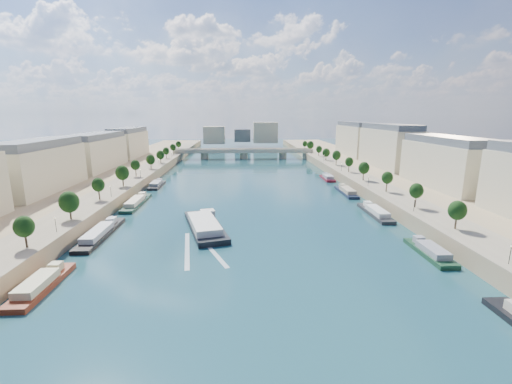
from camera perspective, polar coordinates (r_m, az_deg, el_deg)
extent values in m
plane|color=#0B2D33|center=(162.83, -1.44, 0.17)|extent=(700.00, 700.00, 0.00)
cube|color=#9E8460|center=(176.06, -25.58, 0.69)|extent=(44.00, 520.00, 5.00)
cube|color=#9E8460|center=(179.03, 22.27, 1.18)|extent=(44.00, 520.00, 5.00)
cube|color=gray|center=(170.32, -21.00, 1.61)|extent=(14.00, 520.00, 0.10)
cube|color=gray|center=(172.75, 17.82, 1.99)|extent=(14.00, 520.00, 0.10)
cylinder|color=#382B1E|center=(96.80, -34.93, -6.91)|extent=(0.50, 0.50, 3.82)
ellipsoid|color=black|center=(95.79, -35.21, -4.88)|extent=(4.80, 4.80, 5.52)
cylinder|color=#382B1E|center=(116.76, -28.82, -3.09)|extent=(0.50, 0.50, 3.82)
ellipsoid|color=black|center=(115.92, -29.01, -1.38)|extent=(4.80, 4.80, 5.52)
cylinder|color=#382B1E|center=(138.01, -24.56, -0.40)|extent=(0.50, 0.50, 3.82)
ellipsoid|color=black|center=(137.30, -24.70, 1.06)|extent=(4.80, 4.80, 5.52)
cylinder|color=#382B1E|center=(160.04, -21.46, 1.57)|extent=(0.50, 0.50, 3.82)
ellipsoid|color=black|center=(159.43, -21.57, 2.84)|extent=(4.80, 4.80, 5.52)
cylinder|color=#382B1E|center=(182.57, -19.12, 3.05)|extent=(0.50, 0.50, 3.82)
ellipsoid|color=black|center=(182.04, -19.20, 4.17)|extent=(4.80, 4.80, 5.52)
cylinder|color=#382B1E|center=(205.43, -17.29, 4.21)|extent=(0.50, 0.50, 3.82)
ellipsoid|color=black|center=(204.96, -17.35, 5.20)|extent=(4.80, 4.80, 5.52)
cylinder|color=#382B1E|center=(228.53, -15.82, 5.13)|extent=(0.50, 0.50, 3.82)
ellipsoid|color=black|center=(228.10, -15.87, 6.02)|extent=(4.80, 4.80, 5.52)
cylinder|color=#382B1E|center=(251.79, -14.62, 5.87)|extent=(0.50, 0.50, 3.82)
ellipsoid|color=black|center=(251.40, -14.67, 6.68)|extent=(4.80, 4.80, 5.52)
cylinder|color=#382B1E|center=(275.18, -13.62, 6.49)|extent=(0.50, 0.50, 3.82)
ellipsoid|color=black|center=(274.83, -13.66, 7.23)|extent=(4.80, 4.80, 5.52)
cylinder|color=#382B1E|center=(298.67, -12.78, 7.01)|extent=(0.50, 0.50, 3.82)
ellipsoid|color=black|center=(298.34, -12.81, 7.69)|extent=(4.80, 4.80, 5.52)
cylinder|color=#382B1E|center=(107.09, 30.68, -4.64)|extent=(0.50, 0.50, 3.82)
ellipsoid|color=black|center=(106.17, 30.90, -2.79)|extent=(4.80, 4.80, 5.52)
cylinder|color=#382B1E|center=(126.94, 24.83, -1.50)|extent=(0.50, 0.50, 3.82)
ellipsoid|color=black|center=(126.17, 24.98, 0.08)|extent=(4.80, 4.80, 5.52)
cylinder|color=#382B1E|center=(148.03, 20.61, 0.78)|extent=(0.50, 0.50, 3.82)
ellipsoid|color=black|center=(147.37, 20.72, 2.15)|extent=(4.80, 4.80, 5.52)
cylinder|color=#382B1E|center=(169.89, 17.47, 2.48)|extent=(0.50, 0.50, 3.82)
ellipsoid|color=black|center=(169.32, 17.55, 3.68)|extent=(4.80, 4.80, 5.52)
cylinder|color=#382B1E|center=(192.26, 15.04, 3.79)|extent=(0.50, 0.50, 3.82)
ellipsoid|color=black|center=(191.76, 15.10, 4.85)|extent=(4.80, 4.80, 5.52)
cylinder|color=#382B1E|center=(214.99, 13.11, 4.82)|extent=(0.50, 0.50, 3.82)
ellipsoid|color=black|center=(214.53, 13.16, 5.77)|extent=(4.80, 4.80, 5.52)
cylinder|color=#382B1E|center=(237.96, 11.55, 5.64)|extent=(0.50, 0.50, 3.82)
ellipsoid|color=black|center=(237.55, 11.59, 6.50)|extent=(4.80, 4.80, 5.52)
cylinder|color=#382B1E|center=(261.12, 10.27, 6.32)|extent=(0.50, 0.50, 3.82)
ellipsoid|color=black|center=(260.75, 10.30, 7.10)|extent=(4.80, 4.80, 5.52)
cylinder|color=#382B1E|center=(284.42, 9.19, 6.88)|extent=(0.50, 0.50, 3.82)
ellipsoid|color=black|center=(284.08, 9.22, 7.60)|extent=(4.80, 4.80, 5.52)
cylinder|color=#382B1E|center=(307.83, 8.27, 7.36)|extent=(0.50, 0.50, 3.82)
ellipsoid|color=black|center=(307.51, 8.29, 8.02)|extent=(4.80, 4.80, 5.52)
cylinder|color=black|center=(105.37, -30.39, -4.82)|extent=(0.14, 0.14, 4.00)
sphere|color=#FFE5B2|center=(104.81, -30.52, -3.73)|extent=(0.36, 0.36, 0.36)
cylinder|color=black|center=(140.73, -23.03, 0.02)|extent=(0.14, 0.14, 4.00)
sphere|color=#FFE5B2|center=(140.32, -23.11, 0.85)|extent=(0.36, 0.36, 0.36)
cylinder|color=black|center=(178.07, -18.70, 2.88)|extent=(0.14, 0.14, 4.00)
sphere|color=#FFE5B2|center=(177.75, -18.75, 3.55)|extent=(0.36, 0.36, 0.36)
cylinder|color=black|center=(216.37, -15.87, 4.73)|extent=(0.14, 0.14, 4.00)
sphere|color=#FFE5B2|center=(216.10, -15.90, 5.28)|extent=(0.36, 0.36, 0.36)
cylinder|color=black|center=(255.18, -13.89, 6.02)|extent=(0.14, 0.14, 4.00)
sphere|color=#FFE5B2|center=(254.95, -13.91, 6.49)|extent=(0.36, 0.36, 0.36)
cylinder|color=black|center=(89.75, 36.65, -8.51)|extent=(0.14, 0.14, 4.00)
sphere|color=#FFE5B2|center=(89.10, 36.83, -7.25)|extent=(0.36, 0.36, 0.36)
cylinder|color=black|center=(121.49, 24.86, -2.07)|extent=(0.14, 0.14, 4.00)
sphere|color=#FFE5B2|center=(121.01, 24.95, -1.10)|extent=(0.36, 0.36, 0.36)
cylinder|color=black|center=(157.04, 18.22, 1.65)|extent=(0.14, 0.14, 4.00)
sphere|color=#FFE5B2|center=(156.67, 18.27, 2.40)|extent=(0.36, 0.36, 0.36)
cylinder|color=black|center=(194.34, 14.07, 3.96)|extent=(0.14, 0.14, 4.00)
sphere|color=#FFE5B2|center=(194.04, 14.10, 4.58)|extent=(0.36, 0.36, 0.36)
cylinder|color=black|center=(232.53, 11.26, 5.51)|extent=(0.14, 0.14, 4.00)
sphere|color=#FFE5B2|center=(232.28, 11.28, 6.03)|extent=(0.36, 0.36, 0.36)
cylinder|color=black|center=(271.25, 9.23, 6.61)|extent=(0.14, 0.14, 4.00)
sphere|color=#FFE5B2|center=(271.03, 9.25, 7.05)|extent=(0.36, 0.36, 0.36)
cube|color=beige|center=(164.80, -32.41, 3.61)|extent=(16.00, 52.00, 20.00)
cube|color=#474C54|center=(163.73, -32.90, 7.61)|extent=(14.72, 50.44, 3.20)
cube|color=beige|center=(216.73, -24.98, 6.17)|extent=(16.00, 52.00, 20.00)
cube|color=#474C54|center=(215.92, -25.27, 9.22)|extent=(14.72, 50.44, 3.20)
cube|color=beige|center=(271.13, -20.43, 7.68)|extent=(16.00, 52.00, 20.00)
cube|color=#474C54|center=(270.49, -20.63, 10.12)|extent=(14.72, 50.44, 3.20)
cube|color=beige|center=(168.53, 29.06, 4.16)|extent=(16.00, 52.00, 20.00)
cube|color=#474C54|center=(167.49, 29.49, 8.08)|extent=(14.72, 50.44, 3.20)
cube|color=beige|center=(219.58, 21.18, 6.58)|extent=(16.00, 52.00, 20.00)
cube|color=#474C54|center=(218.78, 21.43, 9.59)|extent=(14.72, 50.44, 3.20)
cube|color=beige|center=(273.41, 16.30, 8.00)|extent=(16.00, 52.00, 20.00)
cube|color=#474C54|center=(272.77, 16.45, 10.43)|extent=(14.72, 50.44, 3.20)
cube|color=beige|center=(370.38, -6.96, 9.41)|extent=(22.00, 18.00, 18.00)
cube|color=beige|center=(380.40, 1.55, 9.89)|extent=(26.00, 20.00, 22.00)
cube|color=#474C54|center=(394.54, -2.29, 9.41)|extent=(18.00, 16.00, 14.00)
cube|color=#C1B79E|center=(281.25, -2.05, 6.82)|extent=(112.00, 11.00, 2.20)
cube|color=#C1B79E|center=(276.12, -2.04, 7.03)|extent=(112.00, 0.80, 0.90)
cube|color=#C1B79E|center=(286.07, -2.06, 7.23)|extent=(112.00, 0.80, 0.90)
cylinder|color=#C1B79E|center=(283.06, -8.57, 5.98)|extent=(6.40, 6.40, 5.00)
cylinder|color=#C1B79E|center=(281.67, -2.04, 6.08)|extent=(6.40, 6.40, 5.00)
cylinder|color=#C1B79E|center=(283.89, 4.47, 6.10)|extent=(6.40, 6.40, 5.00)
cube|color=#C1B79E|center=(285.76, -12.58, 5.88)|extent=(6.00, 12.00, 5.00)
cube|color=#C1B79E|center=(287.09, 8.45, 6.07)|extent=(6.00, 12.00, 5.00)
cube|color=black|center=(110.84, -8.49, -5.82)|extent=(17.32, 33.47, 2.30)
cube|color=silver|center=(107.73, -8.66, -5.16)|extent=(12.77, 22.17, 2.07)
cube|color=silver|center=(119.40, -8.08, -3.41)|extent=(5.45, 4.93, 1.80)
cube|color=silver|center=(95.62, -11.40, -9.38)|extent=(4.90, 25.90, 0.04)
cube|color=silver|center=(94.86, -7.52, -9.41)|extent=(10.94, 24.52, 0.04)
cube|color=maroon|center=(87.23, -32.08, -13.25)|extent=(5.00, 20.02, 1.80)
cube|color=beige|center=(85.31, -32.74, -12.66)|extent=(4.10, 11.01, 1.60)
cube|color=beige|center=(91.30, -30.39, -10.67)|extent=(2.50, 2.40, 1.80)
cube|color=black|center=(113.70, -24.39, -6.52)|extent=(5.00, 29.33, 1.80)
cube|color=#B8BCC5|center=(111.12, -24.91, -6.09)|extent=(4.10, 16.13, 1.60)
cube|color=#B8BCC5|center=(120.96, -22.97, -4.36)|extent=(2.50, 3.52, 1.80)
cube|color=#16372A|center=(146.99, -19.25, -1.84)|extent=(5.00, 28.44, 1.80)
cube|color=#F2E2C1|center=(144.47, -19.55, -1.42)|extent=(4.10, 15.64, 1.60)
cube|color=#F2E2C1|center=(154.53, -18.43, -0.40)|extent=(2.50, 3.41, 1.80)
cube|color=#2B2B2D|center=(179.98, -16.18, 0.98)|extent=(5.00, 19.79, 1.80)
cube|color=gray|center=(178.14, -16.33, 1.41)|extent=(4.10, 10.89, 1.60)
cube|color=gray|center=(185.31, -15.80, 1.90)|extent=(2.50, 2.38, 1.80)
cube|color=#173A24|center=(101.08, 26.90, -9.16)|extent=(5.00, 18.66, 1.80)
cube|color=gray|center=(99.30, 27.43, -8.55)|extent=(4.10, 10.27, 1.60)
cube|color=gray|center=(105.03, 25.51, -7.16)|extent=(2.50, 2.24, 1.80)
cube|color=#292A2C|center=(132.18, 19.19, -3.45)|extent=(5.00, 24.67, 1.80)
cube|color=silver|center=(129.97, 19.57, -2.97)|extent=(4.10, 13.57, 1.60)
cube|color=silver|center=(138.35, 18.12, -1.88)|extent=(2.50, 2.96, 1.80)
cube|color=#171F34|center=(163.13, 14.82, -0.13)|extent=(5.00, 23.22, 1.80)
cube|color=#BCAB8D|center=(161.04, 15.05, 0.31)|extent=(4.10, 12.77, 1.60)
cube|color=#BCAB8D|center=(169.25, 14.15, 0.99)|extent=(2.50, 2.79, 1.80)
cube|color=maroon|center=(195.68, 11.81, 2.14)|extent=(5.00, 17.81, 1.80)
cube|color=#A1A3AC|center=(194.02, 11.94, 2.56)|extent=(4.10, 9.79, 1.60)
cube|color=#A1A3AC|center=(200.45, 11.46, 2.94)|extent=(2.50, 2.14, 1.80)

